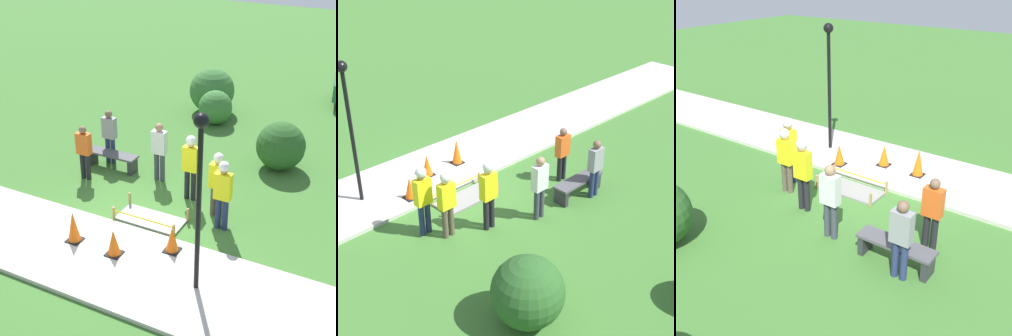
{
  "view_description": "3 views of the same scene",
  "coord_description": "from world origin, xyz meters",
  "views": [
    {
      "loc": [
        5.43,
        -8.64,
        6.99
      ],
      "look_at": [
        -0.01,
        1.92,
        0.75
      ],
      "focal_mm": 55.0,
      "sensor_mm": 36.0,
      "label": 1
    },
    {
      "loc": [
        7.55,
        9.6,
        7.26
      ],
      "look_at": [
        -0.24,
        1.59,
        1.2
      ],
      "focal_mm": 55.0,
      "sensor_mm": 36.0,
      "label": 2
    },
    {
      "loc": [
        -5.11,
        8.4,
        5.27
      ],
      "look_at": [
        -0.18,
        1.44,
        1.14
      ],
      "focal_mm": 45.0,
      "sensor_mm": 36.0,
      "label": 3
    }
  ],
  "objects": [
    {
      "name": "traffic_cone_far_patch",
      "position": [
        0.23,
        -1.12,
        0.41
      ],
      "size": [
        0.34,
        0.34,
        0.63
      ],
      "color": "black",
      "rests_on": "sidewalk"
    },
    {
      "name": "bystander_in_orange_shirt",
      "position": [
        -2.43,
        1.58,
        0.89
      ],
      "size": [
        0.4,
        0.22,
        1.59
      ],
      "color": "black",
      "rests_on": "ground_plane"
    },
    {
      "name": "bystander_in_white_shirt",
      "position": [
        -2.36,
        2.75,
        0.92
      ],
      "size": [
        0.4,
        0.22,
        1.64
      ],
      "color": "navy",
      "rests_on": "ground_plane"
    },
    {
      "name": "bystander_in_gray_shirt",
      "position": [
        -0.55,
        2.44,
        0.96
      ],
      "size": [
        0.4,
        0.22,
        1.7
      ],
      "color": "#383D47",
      "rests_on": "ground_plane"
    },
    {
      "name": "worker_trainee",
      "position": [
        0.64,
        1.9,
        1.08
      ],
      "size": [
        0.4,
        0.26,
        1.81
      ],
      "color": "black",
      "rests_on": "ground_plane"
    },
    {
      "name": "shrub_rounded_far",
      "position": [
        2.2,
        4.67,
        0.71
      ],
      "size": [
        1.41,
        1.41,
        1.41
      ],
      "color": "#285623",
      "rests_on": "ground_plane"
    },
    {
      "name": "lamppost_near",
      "position": [
        2.26,
        -1.27,
        2.55
      ],
      "size": [
        0.28,
        0.28,
        3.72
      ],
      "color": "black",
      "rests_on": "sidewalk"
    },
    {
      "name": "sidewalk",
      "position": [
        0.0,
        -1.32,
        0.05
      ],
      "size": [
        28.0,
        2.63,
        0.1
      ],
      "color": "#BCB7AD",
      "rests_on": "ground_plane"
    },
    {
      "name": "wet_concrete_patch",
      "position": [
        0.23,
        0.52,
        0.04
      ],
      "size": [
        1.69,
        0.81,
        0.37
      ],
      "color": "gray",
      "rests_on": "ground_plane"
    },
    {
      "name": "worker_assistant",
      "position": [
        1.87,
        1.01,
        1.07
      ],
      "size": [
        0.4,
        0.26,
        1.78
      ],
      "color": "navy",
      "rests_on": "ground_plane"
    },
    {
      "name": "park_bench",
      "position": [
        -2.11,
        2.44,
        0.34
      ],
      "size": [
        1.57,
        0.44,
        0.49
      ],
      "color": "#2D2D33",
      "rests_on": "ground_plane"
    },
    {
      "name": "ground_plane",
      "position": [
        0.0,
        0.0,
        0.0
      ],
      "size": [
        60.0,
        60.0,
        0.0
      ],
      "primitive_type": "plane",
      "color": "#3D702D"
    },
    {
      "name": "traffic_cone_sidewalk_edge",
      "position": [
        1.3,
        -0.43,
        0.4
      ],
      "size": [
        0.34,
        0.34,
        0.61
      ],
      "color": "black",
      "rests_on": "sidewalk"
    },
    {
      "name": "worker_supervisor",
      "position": [
        1.55,
        1.48,
        1.02
      ],
      "size": [
        0.4,
        0.25,
        1.72
      ],
      "color": "brown",
      "rests_on": "ground_plane"
    },
    {
      "name": "traffic_cone_near_patch",
      "position": [
        -0.84,
        -1.11,
        0.48
      ],
      "size": [
        0.34,
        0.34,
        0.76
      ],
      "color": "black",
      "rests_on": "sidewalk"
    }
  ]
}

